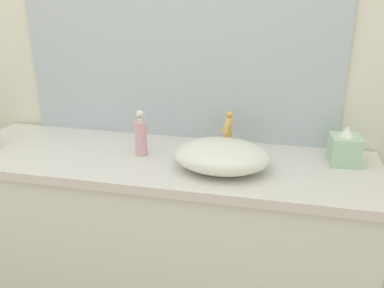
{
  "coord_description": "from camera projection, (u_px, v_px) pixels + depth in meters",
  "views": [
    {
      "loc": [
        0.53,
        -1.09,
        1.56
      ],
      "look_at": [
        0.2,
        0.41,
        0.95
      ],
      "focal_mm": 39.62,
      "sensor_mm": 36.0,
      "label": 1
    }
  ],
  "objects": [
    {
      "name": "vanity_counter",
      "position": [
        166.0,
        246.0,
        1.89
      ],
      "size": [
        1.72,
        0.52,
        0.87
      ],
      "color": "white",
      "rests_on": "ground"
    },
    {
      "name": "tissue_box",
      "position": [
        345.0,
        148.0,
        1.65
      ],
      "size": [
        0.12,
        0.12,
        0.15
      ],
      "color": "#ABCEAD",
      "rests_on": "vanity_counter"
    },
    {
      "name": "faucet",
      "position": [
        228.0,
        131.0,
        1.74
      ],
      "size": [
        0.03,
        0.14,
        0.17
      ],
      "color": "#DCA951",
      "rests_on": "vanity_counter"
    },
    {
      "name": "wall_mirror_panel",
      "position": [
        178.0,
        16.0,
        1.76
      ],
      "size": [
        1.4,
        0.01,
        1.07
      ],
      "primitive_type": "cube",
      "color": "#B2BCC6",
      "rests_on": "vanity_counter"
    },
    {
      "name": "soap_dispenser",
      "position": [
        141.0,
        136.0,
        1.73
      ],
      "size": [
        0.05,
        0.05,
        0.19
      ],
      "color": "#DEA2AA",
      "rests_on": "vanity_counter"
    },
    {
      "name": "sink_basin",
      "position": [
        222.0,
        156.0,
        1.61
      ],
      "size": [
        0.37,
        0.29,
        0.11
      ],
      "primitive_type": "ellipsoid",
      "color": "silver",
      "rests_on": "vanity_counter"
    },
    {
      "name": "bathroom_wall_rear",
      "position": [
        164.0,
        39.0,
        1.85
      ],
      "size": [
        6.0,
        0.06,
        2.6
      ],
      "primitive_type": "cube",
      "color": "silver",
      "rests_on": "ground"
    }
  ]
}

